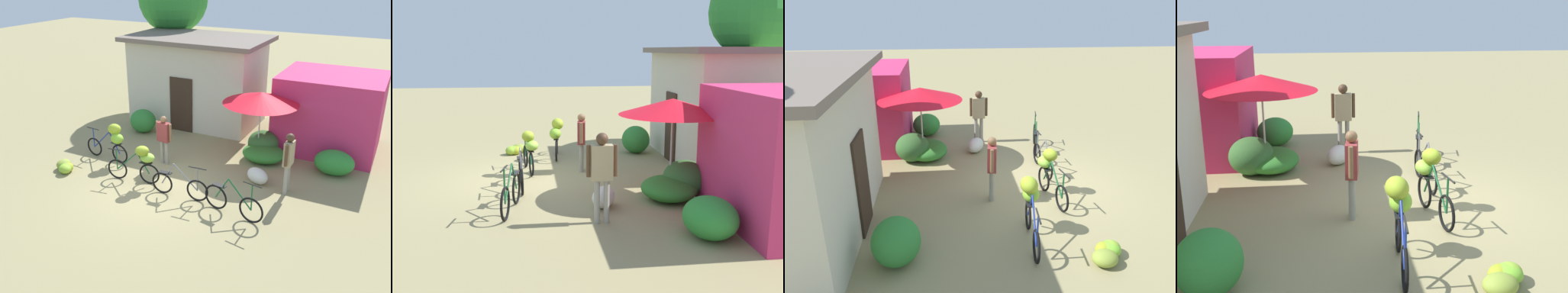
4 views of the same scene
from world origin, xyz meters
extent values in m
plane|color=#94885C|center=(0.00, 0.00, 0.00)|extent=(60.00, 60.00, 0.00)
cube|color=beige|center=(-1.50, 5.56, 1.55)|extent=(4.68, 2.66, 3.11)
cube|color=#72665B|center=(-1.50, 5.56, 3.19)|extent=(5.18, 3.16, 0.16)
cube|color=#332319|center=(-1.50, 4.21, 1.00)|extent=(0.90, 0.06, 2.00)
cylinder|color=brown|center=(-3.69, 7.61, 1.76)|extent=(0.38, 0.38, 3.52)
sphere|color=#2C8331|center=(-3.69, 7.61, 4.41)|extent=(2.96, 2.96, 2.96)
ellipsoid|color=#2E7F32|center=(-2.70, 3.47, 0.43)|extent=(0.97, 0.87, 0.86)
ellipsoid|color=#336830|center=(1.89, 3.49, 0.41)|extent=(0.98, 0.97, 0.83)
ellipsoid|color=#307E2C|center=(2.06, 3.09, 0.25)|extent=(1.33, 1.20, 0.51)
ellipsoid|color=#2E8832|center=(4.19, 3.17, 0.36)|extent=(1.15, 0.93, 0.72)
cylinder|color=beige|center=(1.83, 3.18, 1.05)|extent=(0.04, 0.04, 2.11)
cone|color=red|center=(1.83, 3.18, 2.01)|extent=(2.34, 2.34, 0.35)
torus|color=black|center=(-2.93, 1.00, 0.31)|extent=(0.61, 0.10, 0.61)
torus|color=black|center=(-1.87, 0.91, 0.31)|extent=(0.61, 0.10, 0.61)
cylinder|color=navy|center=(-2.06, 0.92, 0.63)|extent=(0.40, 0.07, 0.67)
cylinder|color=navy|center=(-2.58, 0.97, 0.63)|extent=(0.71, 0.10, 0.68)
cylinder|color=black|center=(-2.93, 1.00, 0.93)|extent=(0.50, 0.07, 0.03)
cylinder|color=navy|center=(-2.93, 1.00, 0.62)|extent=(0.04, 0.04, 0.63)
cube|color=black|center=(-1.98, 0.92, 0.64)|extent=(0.37, 0.17, 0.02)
ellipsoid|color=#86C333|center=(-1.92, 0.89, 0.81)|extent=(0.45, 0.38, 0.32)
ellipsoid|color=#9BB62B|center=(-2.05, 0.96, 1.08)|extent=(0.47, 0.41, 0.33)
torus|color=black|center=(-1.29, 0.02, 0.31)|extent=(0.61, 0.14, 0.61)
torus|color=black|center=(-0.31, 0.16, 0.31)|extent=(0.61, 0.14, 0.61)
cylinder|color=#19592D|center=(-0.48, 0.14, 0.61)|extent=(0.38, 0.09, 0.63)
cylinder|color=#19592D|center=(-0.97, 0.06, 0.61)|extent=(0.67, 0.13, 0.64)
cylinder|color=black|center=(-1.29, 0.02, 0.91)|extent=(0.50, 0.10, 0.03)
cylinder|color=#19592D|center=(-1.29, 0.02, 0.61)|extent=(0.04, 0.04, 0.61)
cube|color=black|center=(-0.40, 0.15, 0.64)|extent=(0.38, 0.19, 0.02)
ellipsoid|color=#8EC53E|center=(-0.36, 0.19, 0.79)|extent=(0.47, 0.40, 0.27)
ellipsoid|color=olive|center=(-0.47, 0.10, 1.01)|extent=(0.47, 0.43, 0.29)
torus|color=black|center=(1.32, -0.07, 0.31)|extent=(0.62, 0.08, 0.61)
torus|color=black|center=(0.28, -0.12, 0.31)|extent=(0.62, 0.08, 0.61)
cylinder|color=slate|center=(0.46, -0.11, 0.63)|extent=(0.39, 0.06, 0.66)
cylinder|color=slate|center=(0.98, -0.08, 0.63)|extent=(0.70, 0.07, 0.67)
cylinder|color=black|center=(1.32, -0.07, 0.96)|extent=(0.50, 0.06, 0.03)
cylinder|color=slate|center=(1.32, -0.07, 0.63)|extent=(0.04, 0.04, 0.65)
cube|color=black|center=(0.39, -0.11, 0.64)|extent=(0.37, 0.16, 0.02)
torus|color=black|center=(2.90, -0.38, 0.33)|extent=(0.66, 0.18, 0.67)
torus|color=black|center=(1.90, -0.18, 0.33)|extent=(0.66, 0.18, 0.67)
cylinder|color=#19592D|center=(2.07, -0.22, 0.65)|extent=(0.39, 0.11, 0.64)
cylinder|color=#19592D|center=(2.58, -0.31, 0.65)|extent=(0.69, 0.17, 0.65)
cylinder|color=black|center=(2.90, -0.38, 1.02)|extent=(0.50, 0.12, 0.03)
cylinder|color=#19592D|center=(2.90, -0.38, 0.68)|extent=(0.04, 0.04, 0.69)
cube|color=black|center=(2.00, -0.20, 0.70)|extent=(0.38, 0.21, 0.02)
ellipsoid|color=#7CC431|center=(-2.92, -0.37, 0.14)|extent=(0.42, 0.48, 0.27)
ellipsoid|color=olive|center=(-3.16, -0.19, 0.14)|extent=(0.44, 0.50, 0.28)
ellipsoid|color=#90BC32|center=(-2.91, -0.41, 0.14)|extent=(0.55, 0.55, 0.27)
ellipsoid|color=#96A224|center=(-2.91, -0.29, 0.13)|extent=(0.48, 0.49, 0.26)
ellipsoid|color=silver|center=(2.38, 1.60, 0.22)|extent=(0.82, 0.72, 0.44)
cylinder|color=gray|center=(3.25, 1.51, 0.42)|extent=(0.11, 0.11, 0.84)
cylinder|color=gray|center=(3.25, 1.33, 0.42)|extent=(0.11, 0.11, 0.84)
cube|color=tan|center=(3.25, 1.42, 1.17)|extent=(0.21, 0.41, 0.66)
cylinder|color=#4C3321|center=(3.26, 1.67, 1.20)|extent=(0.08, 0.08, 0.60)
cylinder|color=#4C3321|center=(3.24, 1.17, 1.20)|extent=(0.08, 0.08, 0.60)
sphere|color=#4C3321|center=(3.25, 1.42, 1.61)|extent=(0.23, 0.23, 0.23)
cylinder|color=gray|center=(-0.70, 1.51, 0.38)|extent=(0.11, 0.11, 0.75)
cylinder|color=gray|center=(-0.52, 1.49, 0.38)|extent=(0.11, 0.11, 0.75)
cube|color=maroon|center=(-0.61, 1.50, 1.05)|extent=(0.42, 0.25, 0.60)
cylinder|color=brown|center=(-0.86, 1.53, 1.08)|extent=(0.08, 0.08, 0.54)
cylinder|color=brown|center=(-0.36, 1.46, 1.08)|extent=(0.08, 0.08, 0.54)
sphere|color=brown|center=(-0.61, 1.50, 1.45)|extent=(0.20, 0.20, 0.20)
camera|label=1|loc=(5.64, -8.66, 5.74)|focal=38.87mm
camera|label=2|loc=(11.58, 0.07, 3.20)|focal=43.41mm
camera|label=3|loc=(-8.26, 2.54, 4.35)|focal=33.94mm
camera|label=4|loc=(-8.36, 2.03, 3.54)|focal=44.69mm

